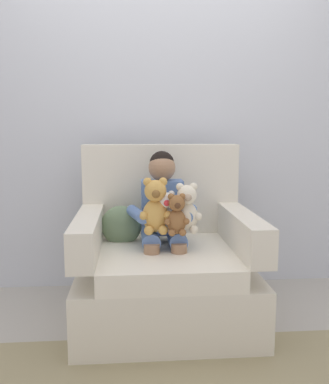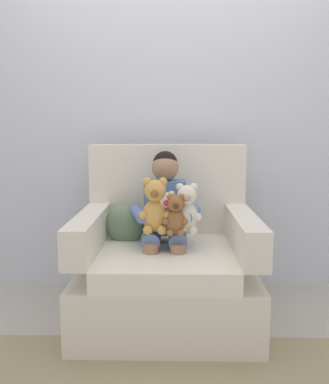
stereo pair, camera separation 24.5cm
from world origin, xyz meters
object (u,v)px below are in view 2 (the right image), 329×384
(plush_honey, at_px, (155,207))
(throw_pillow, at_px, (125,225))
(plush_brown, at_px, (176,216))
(plush_cream, at_px, (187,210))
(armchair, at_px, (166,267))
(plush_white, at_px, (166,213))
(seated_child, at_px, (165,211))

(plush_honey, relative_size, throw_pillow, 1.27)
(plush_brown, height_order, plush_cream, plush_cream)
(plush_honey, bearing_deg, throw_pillow, 127.27)
(plush_honey, height_order, plush_cream, plush_honey)
(armchair, bearing_deg, plush_white, -91.52)
(seated_child, height_order, plush_cream, seated_child)
(plush_honey, bearing_deg, plush_cream, -2.42)
(seated_child, bearing_deg, throw_pillow, 151.51)
(plush_honey, relative_size, plush_white, 1.32)
(seated_child, bearing_deg, plush_brown, -79.14)
(armchair, relative_size, plush_honey, 3.30)
(seated_child, height_order, throw_pillow, seated_child)
(plush_white, bearing_deg, seated_child, 109.24)
(armchair, bearing_deg, throw_pillow, 154.34)
(plush_brown, distance_m, throw_pillow, 0.46)
(plush_honey, distance_m, plush_white, 0.07)
(armchair, relative_size, throw_pillow, 4.18)
(plush_cream, xyz_separation_m, throw_pillow, (-0.39, 0.24, -0.15))
(seated_child, relative_size, plush_white, 3.31)
(seated_child, bearing_deg, plush_cream, -54.94)
(plush_brown, distance_m, plush_white, 0.09)
(plush_white, bearing_deg, armchair, 104.13)
(armchair, bearing_deg, seated_child, 108.13)
(seated_child, height_order, plush_brown, seated_child)
(seated_child, relative_size, plush_brown, 3.40)
(armchair, height_order, plush_brown, armchair)
(seated_child, bearing_deg, plush_honey, -118.57)
(plush_honey, bearing_deg, seated_child, 65.94)
(plush_honey, bearing_deg, armchair, 56.61)
(plush_brown, distance_m, plush_honey, 0.14)
(plush_cream, height_order, throw_pillow, plush_cream)
(plush_honey, relative_size, plush_cream, 1.11)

